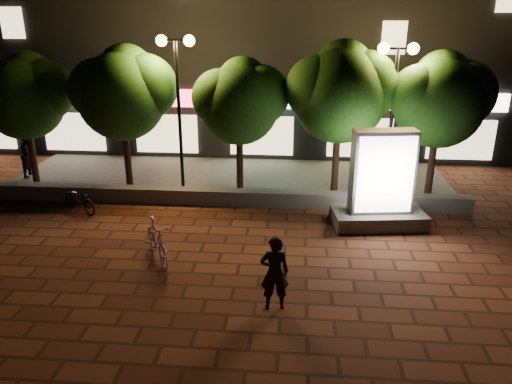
# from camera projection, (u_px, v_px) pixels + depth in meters

# --- Properties ---
(ground) EXTENTS (80.00, 80.00, 0.00)m
(ground) POSITION_uv_depth(u_px,v_px,m) (196.00, 262.00, 12.57)
(ground) COLOR brown
(ground) RESTS_ON ground
(retaining_wall) EXTENTS (16.00, 0.45, 0.50)m
(retaining_wall) POSITION_uv_depth(u_px,v_px,m) (220.00, 197.00, 16.22)
(retaining_wall) COLOR slate
(retaining_wall) RESTS_ON ground
(sidewalk) EXTENTS (16.00, 5.00, 0.08)m
(sidewalk) POSITION_uv_depth(u_px,v_px,m) (230.00, 178.00, 18.63)
(sidewalk) COLOR slate
(sidewalk) RESTS_ON ground
(building_block) EXTENTS (28.00, 8.12, 11.30)m
(building_block) POSITION_uv_depth(u_px,v_px,m) (247.00, 32.00, 22.96)
(building_block) COLOR black
(building_block) RESTS_ON ground
(tree_far_left) EXTENTS (3.36, 2.80, 4.63)m
(tree_far_left) POSITION_uv_depth(u_px,v_px,m) (25.00, 93.00, 17.08)
(tree_far_left) COLOR black
(tree_far_left) RESTS_ON sidewalk
(tree_left) EXTENTS (3.60, 3.00, 4.89)m
(tree_left) POSITION_uv_depth(u_px,v_px,m) (123.00, 90.00, 16.74)
(tree_left) COLOR black
(tree_left) RESTS_ON sidewalk
(tree_mid) EXTENTS (3.24, 2.70, 4.50)m
(tree_mid) POSITION_uv_depth(u_px,v_px,m) (241.00, 99.00, 16.51)
(tree_mid) COLOR black
(tree_mid) RESTS_ON sidewalk
(tree_right) EXTENTS (3.72, 3.10, 5.07)m
(tree_right) POSITION_uv_depth(u_px,v_px,m) (341.00, 89.00, 16.12)
(tree_right) COLOR black
(tree_right) RESTS_ON sidewalk
(tree_far_right) EXTENTS (3.48, 2.90, 4.76)m
(tree_far_right) POSITION_uv_depth(u_px,v_px,m) (441.00, 97.00, 15.93)
(tree_far_right) COLOR black
(tree_far_right) RESTS_ON sidewalk
(street_lamp_left) EXTENTS (1.26, 0.36, 5.18)m
(street_lamp_left) POSITION_uv_depth(u_px,v_px,m) (177.00, 74.00, 16.14)
(street_lamp_left) COLOR black
(street_lamp_left) RESTS_ON sidewalk
(street_lamp_right) EXTENTS (1.26, 0.36, 4.98)m
(street_lamp_right) POSITION_uv_depth(u_px,v_px,m) (395.00, 81.00, 15.63)
(street_lamp_right) COLOR black
(street_lamp_right) RESTS_ON sidewalk
(ad_kiosk) EXTENTS (2.81, 1.67, 2.88)m
(ad_kiosk) POSITION_uv_depth(u_px,v_px,m) (381.00, 188.00, 14.33)
(ad_kiosk) COLOR slate
(ad_kiosk) RESTS_ON ground
(scooter_pink) EXTENTS (1.36, 1.81, 1.09)m
(scooter_pink) POSITION_uv_depth(u_px,v_px,m) (157.00, 241.00, 12.48)
(scooter_pink) COLOR #C586AB
(scooter_pink) RESTS_ON ground
(rider) EXTENTS (0.67, 0.50, 1.69)m
(rider) POSITION_uv_depth(u_px,v_px,m) (275.00, 273.00, 10.38)
(rider) COLOR black
(rider) RESTS_ON ground
(scooter_parked) EXTENTS (1.62, 1.34, 0.83)m
(scooter_parked) POSITION_uv_depth(u_px,v_px,m) (80.00, 199.00, 15.57)
(scooter_parked) COLOR black
(scooter_parked) RESTS_ON ground
(pedestrian) EXTENTS (0.65, 0.83, 1.69)m
(pedestrian) POSITION_uv_depth(u_px,v_px,m) (30.00, 154.00, 18.52)
(pedestrian) COLOR black
(pedestrian) RESTS_ON sidewalk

